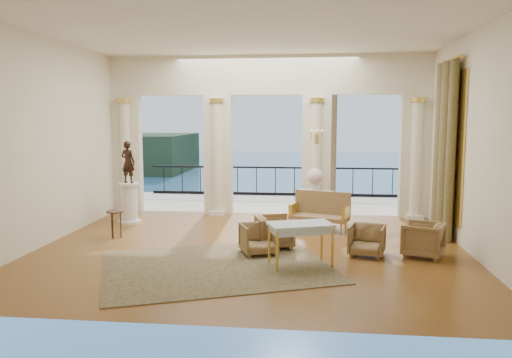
# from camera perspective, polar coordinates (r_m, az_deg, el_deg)

# --- Properties ---
(floor) EXTENTS (9.00, 9.00, 0.00)m
(floor) POSITION_cam_1_polar(r_m,az_deg,el_deg) (10.70, -0.61, -7.98)
(floor) COLOR #4C250E
(floor) RESTS_ON ground
(room_walls) EXTENTS (9.00, 9.00, 9.00)m
(room_walls) POSITION_cam_1_polar(r_m,az_deg,el_deg) (9.23, -1.47, 7.69)
(room_walls) COLOR #F4EBCC
(room_walls) RESTS_ON ground
(arcade) EXTENTS (9.00, 0.56, 4.50)m
(arcade) POSITION_cam_1_polar(r_m,az_deg,el_deg) (14.14, 1.24, 6.27)
(arcade) COLOR beige
(arcade) RESTS_ON ground
(terrace) EXTENTS (10.00, 3.60, 0.10)m
(terrace) POSITION_cam_1_polar(r_m,az_deg,el_deg) (16.36, 1.83, -2.90)
(terrace) COLOR #BCAF9A
(terrace) RESTS_ON ground
(balustrade) EXTENTS (9.00, 0.06, 1.03)m
(balustrade) POSITION_cam_1_polar(r_m,az_deg,el_deg) (17.86, 2.23, -0.57)
(balustrade) COLOR black
(balustrade) RESTS_ON terrace
(palm_tree) EXTENTS (2.00, 2.00, 4.50)m
(palm_tree) POSITION_cam_1_polar(r_m,az_deg,el_deg) (16.93, 9.00, 11.42)
(palm_tree) COLOR #4C3823
(palm_tree) RESTS_ON terrace
(headland) EXTENTS (22.00, 18.00, 6.00)m
(headland) POSITION_cam_1_polar(r_m,az_deg,el_deg) (86.32, -14.99, 2.97)
(headland) COLOR black
(headland) RESTS_ON sea
(sea) EXTENTS (160.00, 160.00, 0.00)m
(sea) POSITION_cam_1_polar(r_m,az_deg,el_deg) (70.82, 5.21, -0.10)
(sea) COLOR #206599
(sea) RESTS_ON ground
(curtain) EXTENTS (0.33, 1.40, 4.09)m
(curtain) POSITION_cam_1_polar(r_m,az_deg,el_deg) (12.17, 20.76, 3.03)
(curtain) COLOR brown
(curtain) RESTS_ON ground
(window_frame) EXTENTS (0.04, 1.60, 3.40)m
(window_frame) POSITION_cam_1_polar(r_m,az_deg,el_deg) (12.22, 21.63, 3.39)
(window_frame) COLOR gold
(window_frame) RESTS_ON room_walls
(wall_sconce) EXTENTS (0.30, 0.11, 0.33)m
(wall_sconce) POSITION_cam_1_polar(r_m,az_deg,el_deg) (13.78, 6.95, 4.72)
(wall_sconce) COLOR gold
(wall_sconce) RESTS_ON arcade
(rug) EXTENTS (4.99, 4.48, 0.02)m
(rug) POSITION_cam_1_polar(r_m,az_deg,el_deg) (9.47, -4.47, -9.94)
(rug) COLOR #2E3016
(rug) RESTS_ON ground
(armchair_a) EXTENTS (0.87, 0.85, 0.70)m
(armchair_a) POSITION_cam_1_polar(r_m,az_deg,el_deg) (10.21, 0.31, -6.69)
(armchair_a) COLOR #483A1C
(armchair_a) RESTS_ON ground
(armchair_b) EXTENTS (0.82, 0.78, 0.70)m
(armchair_b) POSITION_cam_1_polar(r_m,az_deg,el_deg) (10.35, 12.56, -6.67)
(armchair_b) COLOR #483A1C
(armchair_b) RESTS_ON ground
(armchair_c) EXTENTS (0.93, 0.96, 0.76)m
(armchair_c) POSITION_cam_1_polar(r_m,az_deg,el_deg) (10.58, 18.55, -6.40)
(armchair_c) COLOR #483A1C
(armchair_c) RESTS_ON ground
(armchair_d) EXTENTS (0.88, 0.91, 0.76)m
(armchair_d) POSITION_cam_1_polar(r_m,az_deg,el_deg) (10.71, 2.16, -5.86)
(armchair_d) COLOR #483A1C
(armchair_d) RESTS_ON ground
(settee) EXTENTS (1.54, 1.01, 0.94)m
(settee) POSITION_cam_1_polar(r_m,az_deg,el_deg) (12.51, 7.39, -3.64)
(settee) COLOR #483A1C
(settee) RESTS_ON ground
(game_table) EXTENTS (1.33, 1.01, 0.81)m
(game_table) POSITION_cam_1_polar(r_m,az_deg,el_deg) (9.41, 5.11, -5.57)
(game_table) COLOR #9ABBC7
(game_table) RESTS_ON ground
(pedestal) EXTENTS (0.59, 0.59, 1.07)m
(pedestal) POSITION_cam_1_polar(r_m,az_deg,el_deg) (13.54, -14.28, -2.77)
(pedestal) COLOR silver
(pedestal) RESTS_ON ground
(statue) EXTENTS (0.46, 0.36, 1.10)m
(statue) POSITION_cam_1_polar(r_m,az_deg,el_deg) (13.40, -14.42, 1.89)
(statue) COLOR black
(statue) RESTS_ON pedestal
(console_table) EXTENTS (0.94, 0.62, 0.83)m
(console_table) POSITION_cam_1_polar(r_m,az_deg,el_deg) (13.47, 6.75, -1.89)
(console_table) COLOR silver
(console_table) RESTS_ON ground
(urn) EXTENTS (0.45, 0.45, 0.59)m
(urn) POSITION_cam_1_polar(r_m,az_deg,el_deg) (13.41, 6.78, 0.14)
(urn) COLOR silver
(urn) RESTS_ON console_table
(side_table) EXTENTS (0.39, 0.39, 0.64)m
(side_table) POSITION_cam_1_polar(r_m,az_deg,el_deg) (11.94, -15.84, -3.97)
(side_table) COLOR black
(side_table) RESTS_ON ground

